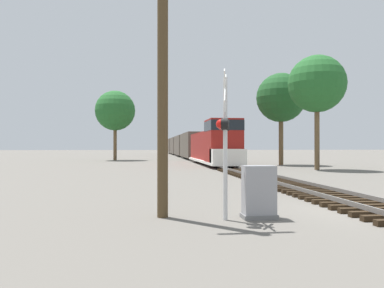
{
  "coord_description": "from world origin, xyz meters",
  "views": [
    {
      "loc": [
        -6.98,
        -10.91,
        2.01
      ],
      "look_at": [
        -4.21,
        12.71,
        2.16
      ],
      "focal_mm": 35.0,
      "sensor_mm": 36.0,
      "label": 1
    }
  ],
  "objects_px": {
    "crossing_signal_near": "(224,131)",
    "relay_cabinet": "(259,192)",
    "freight_train": "(184,146)",
    "utility_pole": "(163,56)",
    "tree_far_right": "(317,84)",
    "tree_deep_background": "(115,111)",
    "tree_mid_background": "(281,98)"
  },
  "relations": [
    {
      "from": "crossing_signal_near",
      "to": "relay_cabinet",
      "type": "distance_m",
      "value": 1.99
    },
    {
      "from": "freight_train",
      "to": "relay_cabinet",
      "type": "relative_size",
      "value": 55.12
    },
    {
      "from": "utility_pole",
      "to": "tree_far_right",
      "type": "bearing_deg",
      "value": 55.0
    },
    {
      "from": "freight_train",
      "to": "tree_deep_background",
      "type": "height_order",
      "value": "tree_deep_background"
    },
    {
      "from": "tree_far_right",
      "to": "tree_mid_background",
      "type": "bearing_deg",
      "value": 91.17
    },
    {
      "from": "tree_mid_background",
      "to": "crossing_signal_near",
      "type": "bearing_deg",
      "value": -112.87
    },
    {
      "from": "relay_cabinet",
      "to": "utility_pole",
      "type": "bearing_deg",
      "value": 169.98
    },
    {
      "from": "crossing_signal_near",
      "to": "tree_mid_background",
      "type": "relative_size",
      "value": 0.41
    },
    {
      "from": "crossing_signal_near",
      "to": "relay_cabinet",
      "type": "relative_size",
      "value": 2.76
    },
    {
      "from": "crossing_signal_near",
      "to": "tree_far_right",
      "type": "height_order",
      "value": "tree_far_right"
    },
    {
      "from": "freight_train",
      "to": "tree_mid_background",
      "type": "relative_size",
      "value": 8.17
    },
    {
      "from": "tree_deep_background",
      "to": "tree_mid_background",
      "type": "bearing_deg",
      "value": -40.07
    },
    {
      "from": "crossing_signal_near",
      "to": "utility_pole",
      "type": "distance_m",
      "value": 2.78
    },
    {
      "from": "tree_far_right",
      "to": "tree_deep_background",
      "type": "height_order",
      "value": "tree_deep_background"
    },
    {
      "from": "relay_cabinet",
      "to": "tree_deep_background",
      "type": "bearing_deg",
      "value": 99.91
    },
    {
      "from": "utility_pole",
      "to": "tree_far_right",
      "type": "distance_m",
      "value": 24.62
    },
    {
      "from": "crossing_signal_near",
      "to": "tree_deep_background",
      "type": "relative_size",
      "value": 0.4
    },
    {
      "from": "freight_train",
      "to": "tree_far_right",
      "type": "xyz_separation_m",
      "value": [
        7.46,
        -41.21,
        5.26
      ]
    },
    {
      "from": "utility_pole",
      "to": "tree_deep_background",
      "type": "distance_m",
      "value": 44.73
    },
    {
      "from": "tree_mid_background",
      "to": "freight_train",
      "type": "bearing_deg",
      "value": 102.5
    },
    {
      "from": "utility_pole",
      "to": "tree_far_right",
      "type": "xyz_separation_m",
      "value": [
        14.03,
        20.04,
        2.78
      ]
    },
    {
      "from": "freight_train",
      "to": "tree_mid_background",
      "type": "height_order",
      "value": "tree_mid_background"
    },
    {
      "from": "relay_cabinet",
      "to": "utility_pole",
      "type": "xyz_separation_m",
      "value": [
        -2.67,
        0.47,
        3.86
      ]
    },
    {
      "from": "freight_train",
      "to": "relay_cabinet",
      "type": "distance_m",
      "value": 61.86
    },
    {
      "from": "crossing_signal_near",
      "to": "utility_pole",
      "type": "height_order",
      "value": "utility_pole"
    },
    {
      "from": "freight_train",
      "to": "tree_far_right",
      "type": "bearing_deg",
      "value": -79.73
    },
    {
      "from": "crossing_signal_near",
      "to": "relay_cabinet",
      "type": "bearing_deg",
      "value": 111.48
    },
    {
      "from": "crossing_signal_near",
      "to": "tree_deep_background",
      "type": "xyz_separation_m",
      "value": [
        -6.82,
        44.95,
        4.73
      ]
    },
    {
      "from": "tree_deep_background",
      "to": "utility_pole",
      "type": "bearing_deg",
      "value": -83.36
    },
    {
      "from": "tree_far_right",
      "to": "freight_train",
      "type": "bearing_deg",
      "value": 100.27
    },
    {
      "from": "tree_far_right",
      "to": "tree_mid_background",
      "type": "distance_m",
      "value": 8.31
    },
    {
      "from": "relay_cabinet",
      "to": "tree_far_right",
      "type": "relative_size",
      "value": 0.15
    }
  ]
}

